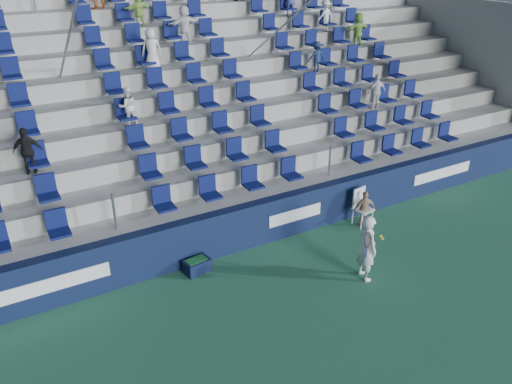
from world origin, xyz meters
TOP-DOWN VIEW (x-y plane):
  - ground at (0.00, 0.00)m, footprint 70.00×70.00m
  - sponsor_wall at (0.00, 3.15)m, footprint 24.00×0.32m
  - grandstand at (-0.00, 8.24)m, footprint 24.00×8.17m
  - tennis_player at (1.88, 0.62)m, footprint 0.69×0.66m
  - line_judge_chair at (3.44, 2.66)m, footprint 0.53×0.55m
  - line_judge at (3.44, 2.50)m, footprint 0.66×0.42m
  - ball_bin at (-1.44, 2.75)m, footprint 0.65×0.48m

SIDE VIEW (x-z plane):
  - ground at x=0.00m, z-range 0.00..0.00m
  - ball_bin at x=-1.44m, z-range 0.01..0.35m
  - line_judge at x=3.44m, z-range 0.00..1.05m
  - sponsor_wall at x=0.00m, z-range 0.00..1.20m
  - line_judge_chair at x=3.44m, z-range 0.07..1.13m
  - tennis_player at x=1.88m, z-range 0.00..1.63m
  - grandstand at x=0.00m, z-range -1.17..5.45m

